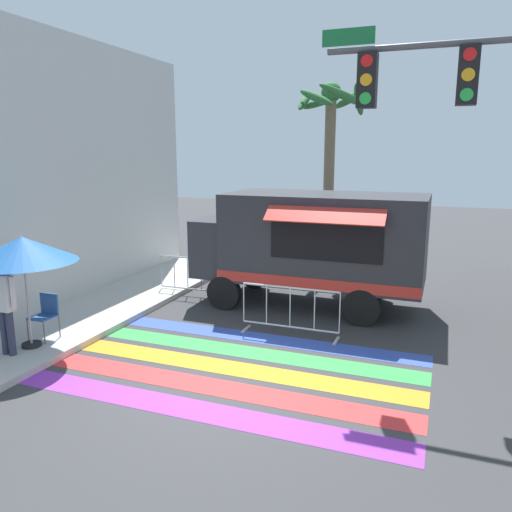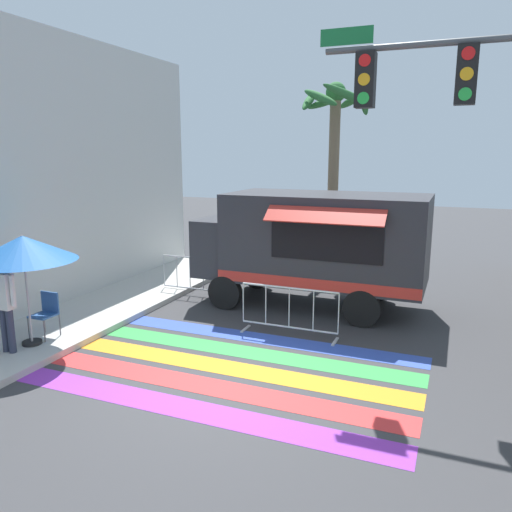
{
  "view_description": "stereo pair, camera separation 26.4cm",
  "coord_description": "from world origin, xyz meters",
  "px_view_note": "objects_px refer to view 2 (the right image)",
  "views": [
    {
      "loc": [
        3.21,
        -6.86,
        3.71
      ],
      "look_at": [
        -0.53,
        2.95,
        1.51
      ],
      "focal_mm": 35.0,
      "sensor_mm": 36.0,
      "label": 1
    },
    {
      "loc": [
        3.45,
        -6.77,
        3.71
      ],
      "look_at": [
        -0.53,
        2.95,
        1.51
      ],
      "focal_mm": 35.0,
      "sensor_mm": 36.0,
      "label": 2
    }
  ],
  "objects_px": {
    "folding_chair": "(46,310)",
    "vendor_person": "(5,299)",
    "barricade_side": "(190,277)",
    "food_truck": "(309,240)",
    "patio_umbrella": "(23,249)",
    "traffic_signal_pole": "(465,125)",
    "palm_tree": "(335,136)",
    "barricade_front": "(289,312)"
  },
  "relations": [
    {
      "from": "traffic_signal_pole",
      "to": "food_truck",
      "type": "bearing_deg",
      "value": 142.72
    },
    {
      "from": "folding_chair",
      "to": "vendor_person",
      "type": "bearing_deg",
      "value": -95.78
    },
    {
      "from": "patio_umbrella",
      "to": "vendor_person",
      "type": "relative_size",
      "value": 1.2
    },
    {
      "from": "vendor_person",
      "to": "barricade_front",
      "type": "distance_m",
      "value": 5.34
    },
    {
      "from": "vendor_person",
      "to": "folding_chair",
      "type": "bearing_deg",
      "value": 76.33
    },
    {
      "from": "patio_umbrella",
      "to": "barricade_side",
      "type": "height_order",
      "value": "patio_umbrella"
    },
    {
      "from": "vendor_person",
      "to": "barricade_front",
      "type": "height_order",
      "value": "vendor_person"
    },
    {
      "from": "traffic_signal_pole",
      "to": "palm_tree",
      "type": "bearing_deg",
      "value": 119.68
    },
    {
      "from": "food_truck",
      "to": "palm_tree",
      "type": "bearing_deg",
      "value": 95.32
    },
    {
      "from": "food_truck",
      "to": "barricade_front",
      "type": "height_order",
      "value": "food_truck"
    },
    {
      "from": "food_truck",
      "to": "barricade_side",
      "type": "xyz_separation_m",
      "value": [
        -3.12,
        -0.32,
        -1.13
      ]
    },
    {
      "from": "traffic_signal_pole",
      "to": "barricade_side",
      "type": "height_order",
      "value": "traffic_signal_pole"
    },
    {
      "from": "food_truck",
      "to": "vendor_person",
      "type": "xyz_separation_m",
      "value": [
        -4.11,
        -5.19,
        -0.5
      ]
    },
    {
      "from": "food_truck",
      "to": "palm_tree",
      "type": "distance_m",
      "value": 4.66
    },
    {
      "from": "barricade_front",
      "to": "barricade_side",
      "type": "distance_m",
      "value": 3.84
    },
    {
      "from": "traffic_signal_pole",
      "to": "palm_tree",
      "type": "relative_size",
      "value": 1.0
    },
    {
      "from": "food_truck",
      "to": "patio_umbrella",
      "type": "distance_m",
      "value": 6.24
    },
    {
      "from": "patio_umbrella",
      "to": "folding_chair",
      "type": "height_order",
      "value": "patio_umbrella"
    },
    {
      "from": "vendor_person",
      "to": "food_truck",
      "type": "bearing_deg",
      "value": 40.08
    },
    {
      "from": "folding_chair",
      "to": "barricade_side",
      "type": "relative_size",
      "value": 0.55
    },
    {
      "from": "palm_tree",
      "to": "barricade_side",
      "type": "bearing_deg",
      "value": -123.27
    },
    {
      "from": "folding_chair",
      "to": "patio_umbrella",
      "type": "bearing_deg",
      "value": -87.92
    },
    {
      "from": "vendor_person",
      "to": "palm_tree",
      "type": "distance_m",
      "value": 10.28
    },
    {
      "from": "folding_chair",
      "to": "barricade_front",
      "type": "relative_size",
      "value": 0.42
    },
    {
      "from": "food_truck",
      "to": "traffic_signal_pole",
      "type": "height_order",
      "value": "traffic_signal_pole"
    },
    {
      "from": "patio_umbrella",
      "to": "palm_tree",
      "type": "relative_size",
      "value": 0.36
    },
    {
      "from": "food_truck",
      "to": "barricade_side",
      "type": "relative_size",
      "value": 3.4
    },
    {
      "from": "barricade_side",
      "to": "palm_tree",
      "type": "xyz_separation_m",
      "value": [
        2.76,
        4.21,
        3.67
      ]
    },
    {
      "from": "barricade_side",
      "to": "barricade_front",
      "type": "bearing_deg",
      "value": -28.78
    },
    {
      "from": "food_truck",
      "to": "vendor_person",
      "type": "relative_size",
      "value": 3.12
    },
    {
      "from": "food_truck",
      "to": "folding_chair",
      "type": "relative_size",
      "value": 6.22
    },
    {
      "from": "barricade_front",
      "to": "palm_tree",
      "type": "height_order",
      "value": "palm_tree"
    },
    {
      "from": "palm_tree",
      "to": "folding_chair",
      "type": "bearing_deg",
      "value": -114.41
    },
    {
      "from": "traffic_signal_pole",
      "to": "barricade_front",
      "type": "height_order",
      "value": "traffic_signal_pole"
    },
    {
      "from": "patio_umbrella",
      "to": "barricade_front",
      "type": "bearing_deg",
      "value": 31.21
    },
    {
      "from": "patio_umbrella",
      "to": "barricade_front",
      "type": "height_order",
      "value": "patio_umbrella"
    },
    {
      "from": "folding_chair",
      "to": "vendor_person",
      "type": "relative_size",
      "value": 0.5
    },
    {
      "from": "folding_chair",
      "to": "palm_tree",
      "type": "xyz_separation_m",
      "value": [
        3.71,
        8.18,
        3.51
      ]
    },
    {
      "from": "patio_umbrella",
      "to": "palm_tree",
      "type": "distance_m",
      "value": 9.64
    },
    {
      "from": "food_truck",
      "to": "vendor_person",
      "type": "height_order",
      "value": "food_truck"
    },
    {
      "from": "food_truck",
      "to": "patio_umbrella",
      "type": "height_order",
      "value": "food_truck"
    },
    {
      "from": "barricade_side",
      "to": "folding_chair",
      "type": "bearing_deg",
      "value": -103.5
    }
  ]
}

